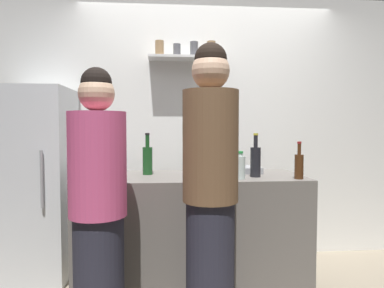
{
  "coord_description": "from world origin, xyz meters",
  "views": [
    {
      "loc": [
        -0.43,
        -2.22,
        1.31
      ],
      "look_at": [
        -0.21,
        0.5,
        1.17
      ],
      "focal_mm": 32.21,
      "sensor_mm": 36.0,
      "label": 1
    }
  ],
  "objects_px": {
    "baking_pan": "(240,170)",
    "wine_bottle_green_glass": "(148,159)",
    "wine_bottle_dark_glass": "(255,160)",
    "wine_bottle_pale_glass": "(100,163)",
    "wine_bottle_amber_glass": "(299,165)",
    "refrigerator": "(37,183)",
    "water_bottle_plastic": "(239,166)",
    "person_brown_jacket": "(210,192)",
    "utensil_holder": "(200,170)",
    "person_pink_top": "(98,209)"
  },
  "relations": [
    {
      "from": "water_bottle_plastic",
      "to": "person_brown_jacket",
      "type": "distance_m",
      "value": 0.52
    },
    {
      "from": "person_brown_jacket",
      "to": "water_bottle_plastic",
      "type": "bearing_deg",
      "value": -26.65
    },
    {
      "from": "baking_pan",
      "to": "wine_bottle_dark_glass",
      "type": "height_order",
      "value": "wine_bottle_dark_glass"
    },
    {
      "from": "utensil_holder",
      "to": "water_bottle_plastic",
      "type": "xyz_separation_m",
      "value": [
        0.28,
        -0.13,
        0.04
      ]
    },
    {
      "from": "water_bottle_plastic",
      "to": "person_pink_top",
      "type": "xyz_separation_m",
      "value": [
        -0.95,
        -0.44,
        -0.19
      ]
    },
    {
      "from": "water_bottle_plastic",
      "to": "baking_pan",
      "type": "bearing_deg",
      "value": 76.7
    },
    {
      "from": "utensil_holder",
      "to": "water_bottle_plastic",
      "type": "bearing_deg",
      "value": -24.82
    },
    {
      "from": "utensil_holder",
      "to": "person_pink_top",
      "type": "distance_m",
      "value": 0.89
    },
    {
      "from": "person_brown_jacket",
      "to": "refrigerator",
      "type": "bearing_deg",
      "value": 59.89
    },
    {
      "from": "refrigerator",
      "to": "wine_bottle_dark_glass",
      "type": "bearing_deg",
      "value": -14.81
    },
    {
      "from": "utensil_holder",
      "to": "wine_bottle_amber_glass",
      "type": "xyz_separation_m",
      "value": [
        0.72,
        -0.17,
        0.05
      ]
    },
    {
      "from": "wine_bottle_green_glass",
      "to": "water_bottle_plastic",
      "type": "height_order",
      "value": "wine_bottle_green_glass"
    },
    {
      "from": "wine_bottle_amber_glass",
      "to": "water_bottle_plastic",
      "type": "relative_size",
      "value": 1.34
    },
    {
      "from": "wine_bottle_amber_glass",
      "to": "person_pink_top",
      "type": "distance_m",
      "value": 1.46
    },
    {
      "from": "utensil_holder",
      "to": "wine_bottle_dark_glass",
      "type": "height_order",
      "value": "wine_bottle_dark_glass"
    },
    {
      "from": "utensil_holder",
      "to": "person_brown_jacket",
      "type": "height_order",
      "value": "person_brown_jacket"
    },
    {
      "from": "wine_bottle_pale_glass",
      "to": "person_brown_jacket",
      "type": "distance_m",
      "value": 1.03
    },
    {
      "from": "wine_bottle_amber_glass",
      "to": "wine_bottle_dark_glass",
      "type": "height_order",
      "value": "wine_bottle_dark_glass"
    },
    {
      "from": "person_brown_jacket",
      "to": "person_pink_top",
      "type": "height_order",
      "value": "person_brown_jacket"
    },
    {
      "from": "refrigerator",
      "to": "person_brown_jacket",
      "type": "distance_m",
      "value": 1.71
    },
    {
      "from": "wine_bottle_green_glass",
      "to": "person_brown_jacket",
      "type": "height_order",
      "value": "person_brown_jacket"
    },
    {
      "from": "refrigerator",
      "to": "water_bottle_plastic",
      "type": "distance_m",
      "value": 1.76
    },
    {
      "from": "refrigerator",
      "to": "person_pink_top",
      "type": "xyz_separation_m",
      "value": [
        0.71,
        -1.01,
        -0.0
      ]
    },
    {
      "from": "wine_bottle_pale_glass",
      "to": "wine_bottle_amber_glass",
      "type": "distance_m",
      "value": 1.52
    },
    {
      "from": "water_bottle_plastic",
      "to": "refrigerator",
      "type": "bearing_deg",
      "value": 161.18
    },
    {
      "from": "wine_bottle_green_glass",
      "to": "person_pink_top",
      "type": "distance_m",
      "value": 0.81
    },
    {
      "from": "wine_bottle_dark_glass",
      "to": "person_brown_jacket",
      "type": "distance_m",
      "value": 0.69
    },
    {
      "from": "water_bottle_plastic",
      "to": "utensil_holder",
      "type": "bearing_deg",
      "value": 155.18
    },
    {
      "from": "refrigerator",
      "to": "wine_bottle_green_glass",
      "type": "distance_m",
      "value": 1.03
    },
    {
      "from": "refrigerator",
      "to": "wine_bottle_green_glass",
      "type": "relative_size",
      "value": 4.87
    },
    {
      "from": "utensil_holder",
      "to": "person_brown_jacket",
      "type": "xyz_separation_m",
      "value": [
        0.0,
        -0.56,
        -0.06
      ]
    },
    {
      "from": "wine_bottle_pale_glass",
      "to": "wine_bottle_dark_glass",
      "type": "distance_m",
      "value": 1.21
    },
    {
      "from": "wine_bottle_green_glass",
      "to": "wine_bottle_dark_glass",
      "type": "distance_m",
      "value": 0.86
    },
    {
      "from": "baking_pan",
      "to": "wine_bottle_green_glass",
      "type": "height_order",
      "value": "wine_bottle_green_glass"
    },
    {
      "from": "wine_bottle_amber_glass",
      "to": "wine_bottle_pale_glass",
      "type": "bearing_deg",
      "value": 169.82
    },
    {
      "from": "baking_pan",
      "to": "person_pink_top",
      "type": "xyz_separation_m",
      "value": [
        -1.03,
        -0.79,
        -0.13
      ]
    },
    {
      "from": "refrigerator",
      "to": "wine_bottle_pale_glass",
      "type": "height_order",
      "value": "refrigerator"
    },
    {
      "from": "utensil_holder",
      "to": "water_bottle_plastic",
      "type": "distance_m",
      "value": 0.31
    },
    {
      "from": "person_pink_top",
      "to": "baking_pan",
      "type": "bearing_deg",
      "value": 110.48
    },
    {
      "from": "baking_pan",
      "to": "wine_bottle_dark_glass",
      "type": "relative_size",
      "value": 1.01
    },
    {
      "from": "baking_pan",
      "to": "person_pink_top",
      "type": "height_order",
      "value": "person_pink_top"
    },
    {
      "from": "baking_pan",
      "to": "utensil_holder",
      "type": "relative_size",
      "value": 1.65
    },
    {
      "from": "utensil_holder",
      "to": "water_bottle_plastic",
      "type": "height_order",
      "value": "same"
    },
    {
      "from": "utensil_holder",
      "to": "wine_bottle_amber_glass",
      "type": "height_order",
      "value": "wine_bottle_amber_glass"
    },
    {
      "from": "utensil_holder",
      "to": "person_pink_top",
      "type": "xyz_separation_m",
      "value": [
        -0.67,
        -0.57,
        -0.16
      ]
    },
    {
      "from": "refrigerator",
      "to": "wine_bottle_dark_glass",
      "type": "relative_size",
      "value": 4.86
    },
    {
      "from": "wine_bottle_dark_glass",
      "to": "person_brown_jacket",
      "type": "height_order",
      "value": "person_brown_jacket"
    },
    {
      "from": "baking_pan",
      "to": "wine_bottle_amber_glass",
      "type": "bearing_deg",
      "value": -46.58
    },
    {
      "from": "baking_pan",
      "to": "person_brown_jacket",
      "type": "height_order",
      "value": "person_brown_jacket"
    },
    {
      "from": "wine_bottle_amber_glass",
      "to": "water_bottle_plastic",
      "type": "distance_m",
      "value": 0.44
    }
  ]
}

